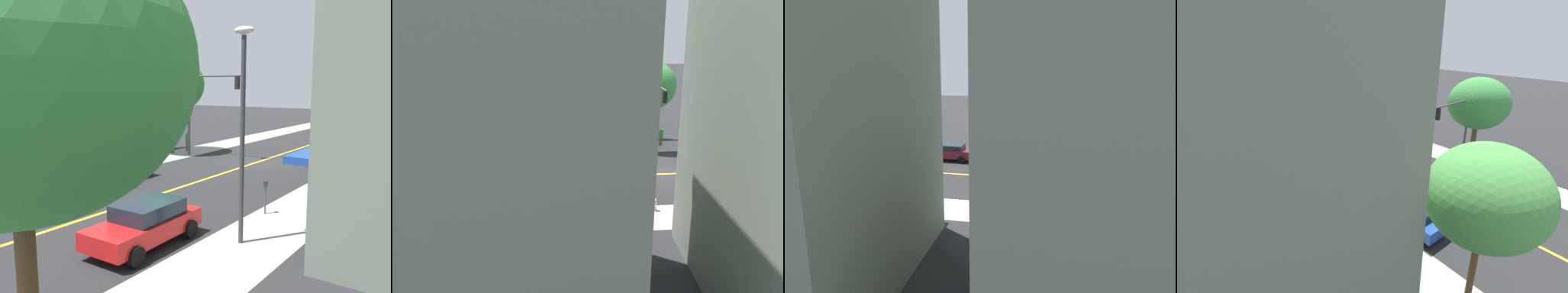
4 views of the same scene
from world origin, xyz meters
TOP-DOWN VIEW (x-y plane):
  - ground_plane at (0.00, 0.00)m, footprint 140.00×140.00m
  - sidewalk_left at (-6.63, 0.00)m, footprint 3.00×126.00m
  - sidewalk_right at (6.63, 0.00)m, footprint 3.00×126.00m
  - road_centerline_stripe at (0.00, 0.00)m, footprint 0.20×126.00m
  - street_tree_left_near at (7.52, 0.64)m, footprint 5.34×5.34m
  - street_tree_right_corner at (-7.36, 22.25)m, footprint 5.13×5.13m
  - street_tree_left_far at (-6.11, -7.47)m, footprint 4.54×4.54m
  - fire_hydrant at (-5.73, 2.83)m, footprint 0.44×0.24m
  - parking_meter at (-5.60, 10.57)m, footprint 0.12×0.18m
  - traffic_light_mast at (4.38, 0.54)m, footprint 4.73×0.32m
  - street_lamp at (-6.32, 13.90)m, footprint 0.70×0.36m
  - red_sedan_left_curb at (-3.83, 15.91)m, footprint 2.09×4.30m
  - maroon_sedan_right_curb at (3.86, 10.10)m, footprint 2.03×4.82m
  - blue_sedan_left_curb at (-4.07, -2.33)m, footprint 2.06×4.45m
  - pedestrian_green_shirt at (6.97, -0.84)m, footprint 0.39×0.39m

SIDE VIEW (x-z plane):
  - ground_plane at x=0.00m, z-range 0.00..0.00m
  - road_centerline_stripe at x=0.00m, z-range 0.00..0.00m
  - sidewalk_left at x=-6.63m, z-range 0.00..0.01m
  - sidewalk_right at x=6.63m, z-range 0.00..0.01m
  - fire_hydrant at x=-5.73m, z-range -0.01..0.76m
  - red_sedan_left_curb at x=-3.83m, z-range 0.04..1.49m
  - maroon_sedan_right_curb at x=3.86m, z-range 0.05..1.48m
  - blue_sedan_left_curb at x=-4.07m, z-range 0.04..1.55m
  - pedestrian_green_shirt at x=6.97m, z-range 0.03..1.61m
  - parking_meter at x=-5.60m, z-range 0.22..1.64m
  - traffic_light_mast at x=4.38m, z-range 1.11..7.44m
  - street_lamp at x=-6.32m, z-range 0.78..7.91m
  - street_tree_left_near at x=7.52m, z-range 1.55..9.24m
  - street_tree_left_far at x=-6.11m, z-range 1.76..9.17m
  - street_tree_right_corner at x=-7.36m, z-range 1.64..9.32m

